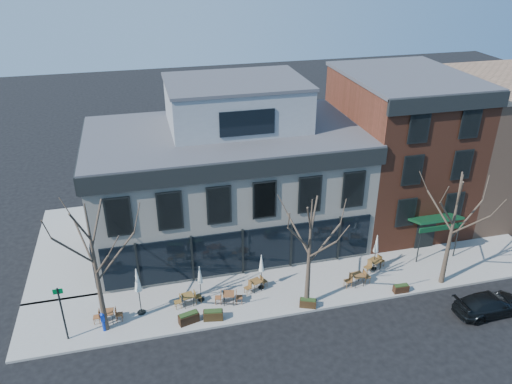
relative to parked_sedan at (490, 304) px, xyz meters
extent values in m
plane|color=black|center=(-13.13, 7.01, -0.63)|extent=(120.00, 120.00, 0.00)
cube|color=gray|center=(-9.88, 4.86, -0.55)|extent=(33.50, 4.70, 0.15)
cube|color=gray|center=(-24.38, 13.01, -0.55)|extent=(4.50, 12.00, 0.15)
cube|color=silver|center=(-13.13, 12.01, 3.37)|extent=(18.00, 10.00, 8.00)
cube|color=#47474C|center=(-13.13, 12.01, 7.42)|extent=(18.30, 10.30, 0.30)
cube|color=black|center=(-13.13, 6.89, 6.92)|extent=(18.30, 0.25, 1.10)
cube|color=black|center=(-22.25, 12.01, 6.92)|extent=(0.25, 10.30, 1.10)
cube|color=black|center=(-13.13, 6.95, 1.27)|extent=(17.20, 0.12, 3.00)
cube|color=black|center=(-22.19, 11.01, 1.27)|extent=(0.12, 7.50, 3.00)
cube|color=gray|center=(-12.13, 13.01, 8.97)|extent=(9.00, 6.50, 3.00)
cube|color=brown|center=(-0.13, 12.01, 4.87)|extent=(8.00, 10.00, 11.00)
cube|color=#47474C|center=(-0.13, 12.01, 10.42)|extent=(8.20, 10.20, 0.25)
cube|color=black|center=(-0.13, 6.89, 9.97)|extent=(8.20, 0.25, 1.00)
cube|color=#0B331A|center=(-0.13, 6.16, 2.27)|extent=(3.20, 1.66, 0.67)
cube|color=black|center=(-0.13, 6.96, 0.62)|extent=(1.40, 0.10, 2.50)
cube|color=#8C664C|center=(9.87, 13.01, 4.37)|extent=(12.00, 12.00, 10.00)
cone|color=#382B21|center=(-21.63, 3.81, 3.48)|extent=(0.34, 0.34, 7.92)
cylinder|color=#382B21|center=(-20.56, 4.00, 4.05)|extent=(2.23, 0.50, 2.48)
cylinder|color=#382B21|center=(-22.08, 4.78, 4.51)|extent=(1.03, 2.05, 2.14)
cylinder|color=#382B21|center=(-22.47, 3.51, 5.03)|extent=(1.80, 0.75, 2.21)
cylinder|color=#382B21|center=(-21.18, 2.85, 4.42)|extent=(1.03, 2.04, 2.28)
cone|color=#382B21|center=(-10.13, 3.11, 3.04)|extent=(0.34, 0.34, 7.04)
cylinder|color=#382B21|center=(-9.18, 3.28, 3.55)|extent=(2.00, 0.46, 2.21)
cylinder|color=#382B21|center=(-10.53, 3.97, 3.96)|extent=(0.93, 1.84, 1.91)
cylinder|color=#382B21|center=(-10.88, 2.84, 4.41)|extent=(1.61, 0.68, 1.97)
cylinder|color=#382B21|center=(-9.73, 2.26, 3.88)|extent=(0.93, 1.83, 2.03)
cone|color=#382B21|center=(-1.13, 3.11, 3.26)|extent=(0.34, 0.34, 7.48)
cylinder|color=#382B21|center=(-0.12, 3.29, 3.80)|extent=(2.12, 0.48, 2.35)
cylinder|color=#382B21|center=(-1.56, 4.03, 4.24)|extent=(0.98, 1.94, 2.03)
cylinder|color=#382B21|center=(-1.93, 2.82, 4.72)|extent=(1.71, 0.71, 2.09)
cylinder|color=#382B21|center=(-0.71, 2.20, 4.15)|extent=(0.98, 1.94, 2.16)
cylinder|color=black|center=(-23.63, 3.51, 1.22)|extent=(0.10, 0.10, 3.40)
cube|color=#005926|center=(-23.63, 3.51, 2.72)|extent=(0.50, 0.04, 0.30)
imported|color=black|center=(0.00, 0.00, 0.00)|extent=(4.38, 1.89, 1.26)
cylinder|color=#0C2CA5|center=(-21.72, 3.70, -0.14)|extent=(0.19, 0.19, 0.67)
cube|color=#0C2CA5|center=(-21.72, 3.70, 0.43)|extent=(0.22, 0.18, 0.48)
cone|color=#0C2CA5|center=(-21.72, 3.70, 0.72)|extent=(0.25, 0.25, 0.12)
cube|color=brown|center=(-21.51, 4.39, 0.21)|extent=(0.71, 0.71, 0.04)
cylinder|color=black|center=(-21.79, 4.14, -0.14)|extent=(0.04, 0.04, 0.68)
cylinder|color=black|center=(-21.26, 4.11, -0.14)|extent=(0.04, 0.04, 0.68)
cylinder|color=black|center=(-21.75, 4.67, -0.14)|extent=(0.04, 0.04, 0.68)
cylinder|color=black|center=(-21.22, 4.64, -0.14)|extent=(0.04, 0.04, 0.68)
cube|color=brown|center=(-16.96, 4.75, 0.21)|extent=(0.77, 0.77, 0.04)
cylinder|color=black|center=(-17.17, 4.44, -0.14)|extent=(0.04, 0.04, 0.68)
cylinder|color=black|center=(-16.65, 4.53, -0.14)|extent=(0.04, 0.04, 0.68)
cylinder|color=black|center=(-17.26, 4.96, -0.14)|extent=(0.04, 0.04, 0.68)
cylinder|color=black|center=(-16.74, 5.05, -0.14)|extent=(0.04, 0.04, 0.68)
cube|color=brown|center=(-14.58, 4.32, 0.22)|extent=(0.80, 0.80, 0.04)
cylinder|color=black|center=(-14.90, 4.11, -0.13)|extent=(0.04, 0.04, 0.69)
cylinder|color=black|center=(-14.38, 4.00, -0.13)|extent=(0.04, 0.04, 0.69)
cylinder|color=black|center=(-14.79, 4.64, -0.13)|extent=(0.04, 0.04, 0.69)
cylinder|color=black|center=(-14.26, 4.52, -0.13)|extent=(0.04, 0.04, 0.69)
cube|color=brown|center=(-12.72, 5.15, 0.19)|extent=(0.82, 0.82, 0.04)
cylinder|color=black|center=(-12.88, 4.82, -0.15)|extent=(0.04, 0.04, 0.66)
cylinder|color=black|center=(-12.39, 4.99, -0.15)|extent=(0.04, 0.04, 0.66)
cylinder|color=black|center=(-13.05, 5.30, -0.15)|extent=(0.04, 0.04, 0.66)
cylinder|color=black|center=(-12.57, 5.48, -0.15)|extent=(0.04, 0.04, 0.66)
cube|color=brown|center=(-6.44, 4.12, 0.27)|extent=(0.79, 0.79, 0.04)
cylinder|color=black|center=(-6.70, 3.80, -0.11)|extent=(0.04, 0.04, 0.74)
cylinder|color=black|center=(-6.13, 3.86, -0.11)|extent=(0.04, 0.04, 0.74)
cylinder|color=black|center=(-6.76, 4.37, -0.11)|extent=(0.04, 0.04, 0.74)
cylinder|color=black|center=(-6.19, 4.43, -0.11)|extent=(0.04, 0.04, 0.74)
cube|color=brown|center=(-4.69, 5.35, 0.24)|extent=(0.90, 0.90, 0.04)
cylinder|color=black|center=(-4.84, 4.99, -0.12)|extent=(0.04, 0.04, 0.71)
cylinder|color=black|center=(-4.33, 5.20, -0.12)|extent=(0.04, 0.04, 0.71)
cylinder|color=black|center=(-5.06, 5.50, -0.12)|extent=(0.04, 0.04, 0.71)
cylinder|color=black|center=(-4.55, 5.71, -0.12)|extent=(0.04, 0.04, 0.71)
cylinder|color=black|center=(-19.68, 4.69, -0.44)|extent=(0.50, 0.50, 0.07)
cylinder|color=black|center=(-19.68, 4.69, 0.76)|extent=(0.06, 0.06, 2.48)
cone|color=silver|center=(-19.68, 4.69, 1.89)|extent=(0.41, 0.41, 1.46)
cylinder|color=black|center=(-16.14, 5.02, -0.45)|extent=(0.39, 0.39, 0.05)
cylinder|color=black|center=(-16.14, 5.02, 0.50)|extent=(0.04, 0.04, 1.95)
cone|color=beige|center=(-16.14, 5.02, 1.39)|extent=(0.32, 0.32, 1.16)
cylinder|color=black|center=(-12.34, 5.28, -0.45)|extent=(0.39, 0.39, 0.05)
cylinder|color=black|center=(-12.34, 5.28, 0.50)|extent=(0.04, 0.04, 1.95)
cone|color=white|center=(-12.34, 5.28, 1.39)|extent=(0.32, 0.32, 1.15)
cylinder|color=black|center=(-4.69, 5.41, -0.45)|extent=(0.42, 0.42, 0.06)
cylinder|color=black|center=(-4.69, 5.41, 0.57)|extent=(0.05, 0.05, 2.09)
cone|color=silver|center=(-4.69, 5.41, 1.52)|extent=(0.34, 0.34, 1.24)
cube|color=black|center=(-17.10, 3.22, -0.19)|extent=(1.23, 0.73, 0.57)
cube|color=#1E3314|center=(-17.10, 3.22, 0.12)|extent=(1.09, 0.61, 0.09)
cube|color=#2F220F|center=(-15.72, 3.15, -0.20)|extent=(1.18, 0.63, 0.56)
cube|color=#1E3314|center=(-15.72, 3.15, 0.10)|extent=(1.05, 0.52, 0.09)
cube|color=#322110|center=(-10.12, 2.88, -0.23)|extent=(1.06, 0.74, 0.49)
cube|color=#1E3314|center=(-10.12, 2.88, 0.03)|extent=(0.93, 0.63, 0.08)
cube|color=#311C10|center=(-4.13, 2.81, -0.24)|extent=(0.95, 0.41, 0.47)
cube|color=#1E3314|center=(-4.13, 2.81, 0.01)|extent=(0.86, 0.33, 0.08)
camera|label=1|loc=(-18.68, -18.84, 18.90)|focal=35.00mm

